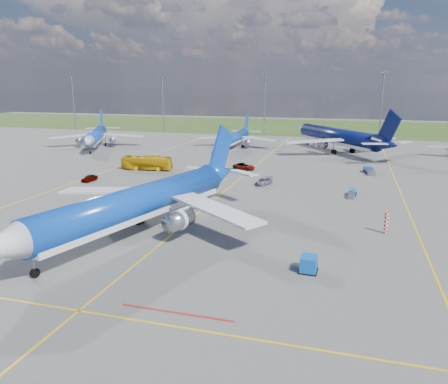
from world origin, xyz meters
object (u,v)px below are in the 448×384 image
(bg_jet_nw, at_px, (97,147))
(apron_bus, at_px, (147,163))
(baggage_tug_w, at_px, (352,194))
(service_car_b, at_px, (244,166))
(bg_jet_n, at_px, (336,152))
(service_car_a, at_px, (89,178))
(uld_container, at_px, (309,264))
(main_airliner, at_px, (140,234))
(bg_jet_nnw, at_px, (234,148))
(service_car_c, at_px, (264,181))
(baggage_tug_c, at_px, (206,174))
(warning_post, at_px, (386,222))
(baggage_tug_e, at_px, (369,171))

(bg_jet_nw, height_order, apron_bus, bg_jet_nw)
(baggage_tug_w, bearing_deg, service_car_b, 145.71)
(bg_jet_n, xyz_separation_m, service_car_a, (-44.96, -52.79, 0.65))
(uld_container, xyz_separation_m, apron_bus, (-39.86, 44.62, 0.76))
(service_car_b, bearing_deg, baggage_tug_w, -107.43)
(bg_jet_n, distance_m, apron_bus, 55.39)
(main_airliner, bearing_deg, bg_jet_nnw, 111.36)
(uld_container, xyz_separation_m, service_car_a, (-45.45, 30.76, -0.15))
(service_car_a, distance_m, service_car_c, 33.98)
(service_car_b, height_order, baggage_tug_c, service_car_b)
(uld_container, bearing_deg, bg_jet_nnw, 111.38)
(bg_jet_nnw, distance_m, service_car_c, 48.64)
(warning_post, distance_m, baggage_tug_c, 42.59)
(bg_jet_nnw, relative_size, service_car_c, 7.47)
(main_airliner, distance_m, service_car_b, 45.70)
(baggage_tug_w, distance_m, baggage_tug_c, 30.00)
(service_car_b, xyz_separation_m, baggage_tug_w, (23.29, -18.17, -0.25))
(main_airliner, xyz_separation_m, service_car_b, (2.46, 45.63, 0.70))
(bg_jet_nw, xyz_separation_m, baggage_tug_e, (77.44, -18.06, 0.54))
(service_car_c, distance_m, baggage_tug_w, 16.69)
(warning_post, relative_size, bg_jet_n, 0.06)
(bg_jet_nw, height_order, service_car_b, bg_jet_nw)
(warning_post, relative_size, service_car_b, 0.59)
(warning_post, xyz_separation_m, apron_bus, (-48.11, 30.15, 0.06))
(warning_post, xyz_separation_m, main_airliner, (-30.01, -8.92, -1.50))
(warning_post, distance_m, bg_jet_n, 69.65)
(warning_post, xyz_separation_m, bg_jet_n, (-8.75, 69.08, -1.50))
(warning_post, distance_m, bg_jet_nw, 97.38)
(main_airliner, height_order, service_car_b, main_airliner)
(bg_jet_nw, distance_m, bg_jet_n, 70.46)
(apron_bus, bearing_deg, baggage_tug_c, -107.54)
(main_airliner, height_order, apron_bus, main_airliner)
(bg_jet_nw, bearing_deg, bg_jet_nnw, -10.73)
(service_car_b, xyz_separation_m, baggage_tug_e, (26.68, 3.09, -0.16))
(warning_post, bearing_deg, service_car_b, 126.89)
(service_car_a, relative_size, baggage_tug_w, 0.88)
(baggage_tug_c, bearing_deg, apron_bus, -173.56)
(bg_jet_n, relative_size, baggage_tug_e, 9.04)
(baggage_tug_w, bearing_deg, uld_container, -93.21)
(bg_jet_nnw, distance_m, apron_bus, 39.26)
(bg_jet_nw, xyz_separation_m, service_car_b, (50.76, -21.14, 0.70))
(warning_post, height_order, baggage_tug_c, warning_post)
(service_car_c, bearing_deg, bg_jet_nnw, 132.55)
(bg_jet_nw, bearing_deg, baggage_tug_c, -59.64)
(warning_post, relative_size, main_airliner, 0.07)
(uld_container, height_order, service_car_b, uld_container)
(main_airliner, xyz_separation_m, baggage_tug_e, (29.14, 48.72, 0.54))
(apron_bus, height_order, baggage_tug_w, apron_bus)
(bg_jet_nw, xyz_separation_m, service_car_c, (57.94, -34.96, 0.65))
(bg_jet_nw, xyz_separation_m, main_airliner, (48.30, -66.78, 0.00))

